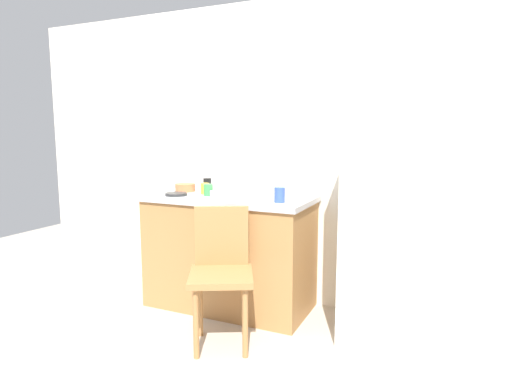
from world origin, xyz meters
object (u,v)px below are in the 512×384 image
chair (221,269)px  cup_yellow (205,188)px  refrigerator (392,226)px  cup_green (208,190)px  hotplate (176,194)px  cup_blue (280,195)px  cup_black (207,185)px  terracotta_bowl (185,188)px  dish_tray (233,193)px

chair → cup_yellow: size_ratio=10.34×
refrigerator → cup_green: refrigerator is taller
hotplate → cup_blue: bearing=1.7°
cup_yellow → refrigerator: bearing=-1.0°
refrigerator → chair: size_ratio=1.72×
cup_black → cup_green: size_ratio=1.23×
cup_black → cup_green: (0.13, -0.20, -0.01)m
terracotta_bowl → cup_black: cup_black is taller
chair → hotplate: bearing=120.1°
hotplate → cup_yellow: cup_yellow is taller
dish_tray → cup_yellow: bearing=172.7°
cup_yellow → cup_green: bearing=-44.1°
chair → terracotta_bowl: terracotta_bowl is taller
dish_tray → cup_green: 0.20m
terracotta_bowl → cup_green: bearing=-23.5°
cup_green → cup_black: bearing=122.2°
cup_green → refrigerator: bearing=1.8°
hotplate → cup_black: bearing=70.7°
terracotta_bowl → cup_black: bearing=22.3°
dish_tray → cup_black: (-0.32, 0.17, 0.03)m
refrigerator → cup_black: refrigerator is taller
refrigerator → terracotta_bowl: refrigerator is taller
terracotta_bowl → cup_yellow: bearing=-15.2°
cup_black → cup_blue: bearing=-20.1°
terracotta_bowl → hotplate: (0.07, -0.23, -0.02)m
chair → hotplate: 0.84m
cup_black → cup_yellow: (0.06, -0.13, -0.01)m
cup_blue → cup_yellow: bearing=168.4°
dish_tray → cup_blue: bearing=-14.2°
hotplate → cup_black: (0.10, 0.30, 0.04)m
hotplate → cup_green: 0.25m
refrigerator → cup_yellow: (-1.45, 0.02, 0.17)m
chair → cup_black: (-0.51, 0.70, 0.45)m
dish_tray → hotplate: size_ratio=1.65×
chair → cup_yellow: bearing=101.9°
dish_tray → terracotta_bowl: terracotta_bowl is taller
cup_black → cup_blue: cup_black is taller
cup_yellow → cup_green: (0.07, -0.07, 0.00)m
refrigerator → dish_tray: size_ratio=5.46×
hotplate → cup_green: cup_green is taller
chair → hotplate: (-0.62, 0.40, 0.40)m
terracotta_bowl → cup_blue: 0.94m
hotplate → cup_yellow: bearing=46.1°
chair → terracotta_bowl: (-0.68, 0.63, 0.42)m
chair → cup_green: bearing=100.8°
cup_blue → chair: bearing=-119.0°
hotplate → refrigerator: bearing=5.1°
terracotta_bowl → dish_tray: bearing=-11.0°
dish_tray → cup_yellow: 0.27m
refrigerator → terracotta_bowl: (-1.68, 0.09, 0.16)m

